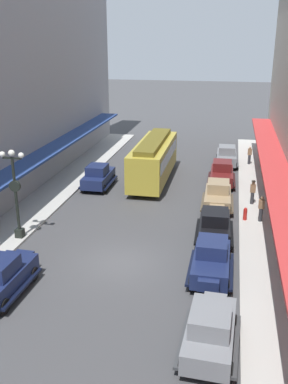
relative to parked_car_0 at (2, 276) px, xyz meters
The scene contains 16 objects.
ground_plane 6.02m from the parked_car_0, 40.35° to the left, with size 200.00×200.00×0.00m, color #424244.
sidewalk_right 12.66m from the parked_car_0, 17.74° to the left, with size 3.00×60.00×0.15m, color #B7B5AD.
parked_car_0 is the anchor object (origin of this frame).
parked_car_1 15.17m from the parked_car_0, 90.53° to the left, with size 2.18×4.27×1.84m.
parked_car_2 25.19m from the parked_car_0, 68.03° to the left, with size 2.21×4.28×1.84m.
parked_car_3 9.76m from the parked_car_0, 20.45° to the left, with size 2.16×4.27×1.84m.
parked_car_4 9.60m from the parked_car_0, 11.97° to the right, with size 2.29×4.31×1.84m.
parked_car_5 15.51m from the parked_car_0, 54.19° to the left, with size 2.20×4.28×1.84m.
parked_car_6 11.87m from the parked_car_0, 39.92° to the left, with size 2.23×4.29×1.84m.
parked_car_7 20.02m from the parked_car_0, 62.70° to the left, with size 2.20×4.28×1.84m.
streetcar 18.05m from the parked_car_0, 78.01° to the left, with size 2.57×9.61×3.46m.
lamp_post_with_clock 6.08m from the parked_car_0, 109.03° to the left, with size 1.42×0.44×5.16m.
fire_hydrant 15.16m from the parked_car_0, 44.09° to the left, with size 0.24×0.24×0.82m.
pedestrian_0 26.34m from the parked_car_0, 64.21° to the left, with size 0.36×0.24×1.64m.
pedestrian_1 15.83m from the parked_car_0, 41.70° to the left, with size 0.36×0.24×1.64m.
pedestrian_2 17.67m from the parked_car_0, 49.80° to the left, with size 0.36×0.28×1.67m.
Camera 1 is at (5.12, -19.35, 11.03)m, focal length 40.73 mm.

